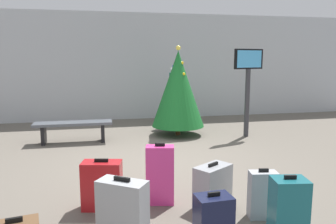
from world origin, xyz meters
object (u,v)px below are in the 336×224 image
Objects in this scene: suitcase_4 at (123,216)px; suitcase_0 at (102,185)px; waiting_bench at (73,127)px; suitcase_6 at (263,195)px; suitcase_7 at (288,210)px; traveller_0 at (176,95)px; suitcase_2 at (213,222)px; suitcase_1 at (160,175)px; flight_info_kiosk at (248,77)px; holiday_tree at (178,89)px; suitcase_3 at (213,186)px.

suitcase_0 is at bearing 100.15° from suitcase_4.
waiting_bench is 2.82× the size of suitcase_6.
suitcase_6 is 0.85× the size of suitcase_7.
suitcase_0 is (-2.15, -5.02, -0.58)m from traveller_0.
suitcase_2 is (1.09, -1.15, -0.04)m from suitcase_0.
suitcase_1 is 1.67m from suitcase_7.
suitcase_0 is 1.07× the size of suitcase_6.
holiday_tree is at bearing 162.93° from flight_info_kiosk.
suitcase_2 is (-2.48, -4.56, -1.20)m from flight_info_kiosk.
traveller_0 is (0.21, 1.12, -0.28)m from holiday_tree.
suitcase_3 is 0.94× the size of suitcase_6.
flight_info_kiosk reaches higher than suitcase_7.
holiday_tree is at bearing 89.51° from suitcase_7.
suitcase_0 is (-3.57, -3.40, -1.16)m from flight_info_kiosk.
traveller_0 is at bearing 131.19° from flight_info_kiosk.
suitcase_0 is at bearing -80.86° from waiting_bench.
suitcase_3 is 1.48m from suitcase_4.
suitcase_0 is 1.12× the size of suitcase_2.
suitcase_6 is at bearing 90.78° from suitcase_7.
flight_info_kiosk is 1.26× the size of traveller_0.
waiting_bench is 3.69m from suitcase_0.
traveller_0 is at bearing 87.40° from suitcase_6.
traveller_0 is 6.26m from suitcase_7.
holiday_tree is at bearing 5.87° from waiting_bench.
holiday_tree is 1.73m from flight_info_kiosk.
flight_info_kiosk is 4.54m from suitcase_1.
waiting_bench is 5.08m from suitcase_2.
suitcase_1 reaches higher than suitcase_7.
suitcase_4 is (-1.76, -4.94, -0.80)m from holiday_tree.
suitcase_4 reaches higher than suitcase_6.
suitcase_2 is 0.94m from suitcase_6.
suitcase_7 reaches higher than suitcase_0.
traveller_0 is 2.75× the size of suitcase_6.
suitcase_4 is 1.72m from suitcase_7.
suitcase_6 is (0.48, -0.44, 0.02)m from suitcase_3.
traveller_0 is 2.88× the size of suitcase_2.
waiting_bench is at bearing 119.96° from suitcase_6.
suitcase_0 is 0.85× the size of suitcase_4.
holiday_tree reaches higher than suitcase_6.
suitcase_1 is at bearing 133.38° from suitcase_7.
holiday_tree is at bearing 63.49° from suitcase_0.
traveller_0 is 6.40m from suitcase_4.
flight_info_kiosk is 3.62× the size of suitcase_2.
suitcase_7 is (1.90, -1.21, 0.03)m from suitcase_0.
suitcase_0 is at bearing -116.51° from holiday_tree.
suitcase_7 is (0.49, -0.98, 0.07)m from suitcase_3.
suitcase_2 is at bearing -99.56° from holiday_tree.
suitcase_0 is 2.25m from suitcase_7.
flight_info_kiosk is at bearing -3.28° from waiting_bench.
suitcase_1 is 1.33× the size of suitcase_6.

